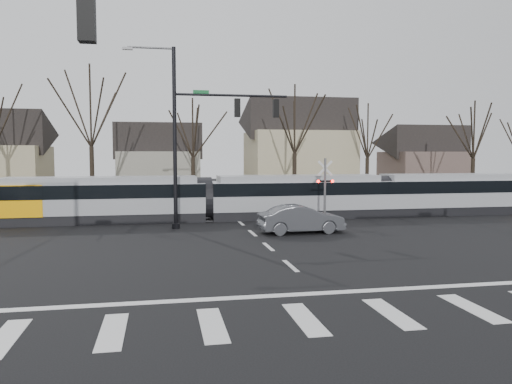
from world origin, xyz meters
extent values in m
plane|color=black|center=(0.00, 0.00, 0.00)|extent=(140.00, 140.00, 0.00)
cube|color=#38331E|center=(0.00, 32.00, 0.01)|extent=(140.00, 28.00, 0.01)
cube|color=silver|center=(-8.40, -4.00, 0.01)|extent=(0.60, 2.60, 0.01)
cube|color=silver|center=(-6.00, -4.00, 0.01)|extent=(0.60, 2.60, 0.01)
cube|color=silver|center=(-3.60, -4.00, 0.01)|extent=(0.60, 2.60, 0.01)
cube|color=silver|center=(-1.20, -4.00, 0.01)|extent=(0.60, 2.60, 0.01)
cube|color=silver|center=(1.20, -4.00, 0.01)|extent=(0.60, 2.60, 0.01)
cube|color=silver|center=(3.60, -4.00, 0.01)|extent=(0.60, 2.60, 0.01)
cube|color=silver|center=(0.00, -1.80, 0.01)|extent=(28.00, 0.35, 0.01)
cube|color=silver|center=(0.00, 2.00, 0.01)|extent=(0.18, 2.00, 0.01)
cube|color=silver|center=(0.00, 6.00, 0.01)|extent=(0.18, 2.00, 0.01)
cube|color=silver|center=(0.00, 10.00, 0.01)|extent=(0.18, 2.00, 0.01)
cube|color=silver|center=(0.00, 14.00, 0.01)|extent=(0.18, 2.00, 0.01)
cube|color=silver|center=(0.00, 18.00, 0.01)|extent=(0.18, 2.00, 0.01)
cube|color=silver|center=(0.00, 22.00, 0.01)|extent=(0.18, 2.00, 0.01)
cube|color=silver|center=(0.00, 26.00, 0.01)|extent=(0.18, 2.00, 0.01)
cube|color=silver|center=(0.00, 30.00, 0.01)|extent=(0.18, 2.00, 0.01)
cube|color=#59595E|center=(0.00, 15.10, 0.03)|extent=(90.00, 0.12, 0.06)
cube|color=#59595E|center=(0.00, 16.50, 0.03)|extent=(90.00, 0.12, 0.06)
cube|color=gray|center=(-8.41, 16.00, 1.42)|extent=(12.63, 2.72, 2.84)
cube|color=black|center=(-8.41, 16.00, 1.99)|extent=(12.65, 2.76, 0.83)
cube|color=#FFAA07|center=(-13.16, 16.00, 1.51)|extent=(3.11, 2.78, 1.89)
cube|color=gray|center=(4.22, 16.00, 1.42)|extent=(11.65, 2.72, 2.84)
cube|color=black|center=(4.22, 16.00, 1.99)|extent=(11.67, 2.76, 0.83)
cube|color=gray|center=(16.36, 16.00, 1.42)|extent=(12.63, 2.72, 2.84)
cube|color=black|center=(16.36, 16.00, 1.99)|extent=(12.65, 2.76, 0.83)
imported|color=#424348|center=(2.59, 9.59, 0.76)|extent=(1.97, 4.72, 1.51)
cube|color=black|center=(-6.15, -6.00, 6.90)|extent=(0.32, 0.32, 1.05)
cylinder|color=black|center=(-4.00, 12.50, 5.10)|extent=(0.22, 0.22, 10.20)
cylinder|color=black|center=(-4.00, 12.50, 0.15)|extent=(0.44, 0.44, 0.30)
cylinder|color=black|center=(-0.75, 12.50, 7.60)|extent=(6.50, 0.14, 0.14)
cube|color=#0C5926|center=(-2.50, 12.50, 7.75)|extent=(0.90, 0.03, 0.22)
cube|color=black|center=(-0.42, 12.50, 6.90)|extent=(0.32, 0.32, 1.05)
sphere|color=#FF0C07|center=(-0.42, 12.50, 7.23)|extent=(0.22, 0.22, 0.22)
cube|color=black|center=(1.85, 12.50, 6.90)|extent=(0.32, 0.32, 1.05)
sphere|color=#FF0C07|center=(1.85, 12.50, 7.23)|extent=(0.22, 0.22, 0.22)
cube|color=#59595B|center=(-6.50, 12.50, 10.02)|extent=(0.55, 0.22, 0.14)
cylinder|color=#59595B|center=(5.00, 12.80, 2.00)|extent=(0.14, 0.14, 4.00)
cylinder|color=#59595B|center=(5.00, 12.80, 0.10)|extent=(0.36, 0.36, 0.20)
cube|color=silver|center=(5.00, 12.80, 3.40)|extent=(0.95, 0.04, 0.95)
cube|color=silver|center=(5.00, 12.80, 3.40)|extent=(0.95, 0.04, 0.95)
cube|color=black|center=(5.00, 12.80, 2.60)|extent=(1.00, 0.10, 0.12)
sphere|color=#FF0C07|center=(4.55, 12.72, 2.60)|extent=(0.18, 0.18, 0.18)
sphere|color=#FF0C07|center=(5.45, 12.72, 2.60)|extent=(0.18, 0.18, 0.18)
cube|color=gray|center=(-5.00, 36.00, 2.25)|extent=(8.00, 7.00, 4.50)
cube|color=tan|center=(9.00, 33.00, 3.25)|extent=(10.00, 8.00, 6.50)
cube|color=brown|center=(24.00, 35.00, 2.25)|extent=(8.00, 7.00, 4.50)
camera|label=1|loc=(-4.81, -16.12, 4.25)|focal=35.00mm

